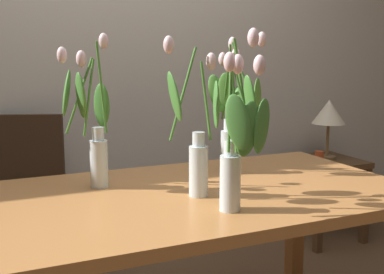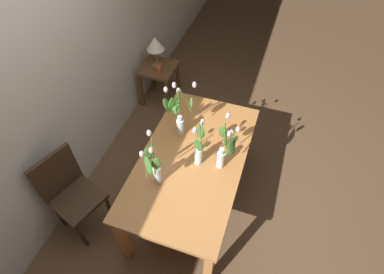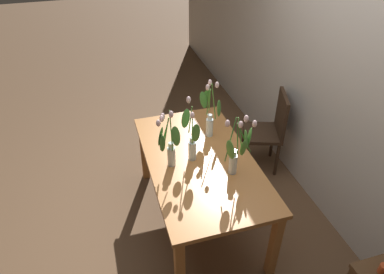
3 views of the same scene
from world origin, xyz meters
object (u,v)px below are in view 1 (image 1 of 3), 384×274
tulip_vase_2 (231,118)px  tulip_vase_3 (93,131)px  pillar_candle (319,157)px  tulip_vase_1 (238,144)px  side_table (325,176)px  dining_table (197,214)px  tulip_vase_0 (197,144)px  table_lamp (329,114)px  dining_chair (23,195)px

tulip_vase_2 → tulip_vase_3: size_ratio=1.02×
tulip_vase_3 → pillar_candle: 1.79m
tulip_vase_1 → tulip_vase_3: same height
tulip_vase_3 → side_table: tulip_vase_3 is taller
dining_table → side_table: dining_table is taller
tulip_vase_0 → dining_table: bearing=65.1°
tulip_vase_0 → pillar_candle: bearing=35.9°
pillar_candle → tulip_vase_0: bearing=-144.1°
dining_table → pillar_candle: bearing=34.5°
tulip_vase_3 → table_lamp: bearing=23.5°
tulip_vase_0 → tulip_vase_1: (0.04, -0.21, 0.03)m
tulip_vase_2 → dining_chair: 1.20m
dining_chair → table_lamp: 1.98m
dining_table → tulip_vase_0: bearing=-114.9°
tulip_vase_3 → table_lamp: 1.90m
dining_chair → side_table: bearing=-1.3°
tulip_vase_3 → side_table: (1.71, 0.74, -0.52)m
tulip_vase_0 → tulip_vase_3: (-0.31, 0.27, 0.03)m
dining_chair → side_table: dining_chair is taller
tulip_vase_0 → side_table: size_ratio=1.02×
tulip_vase_1 → pillar_candle: bearing=42.5°
tulip_vase_3 → dining_table: bearing=-30.4°
tulip_vase_0 → side_table: bearing=35.5°
tulip_vase_0 → table_lamp: bearing=35.5°
tulip_vase_1 → dining_chair: (-0.56, 1.26, -0.44)m
tulip_vase_2 → dining_chair: bearing=136.8°
side_table → table_lamp: 0.43m
side_table → pillar_candle: size_ratio=7.33×
tulip_vase_2 → table_lamp: (1.14, 0.74, -0.11)m
tulip_vase_0 → tulip_vase_3: tulip_vase_3 is taller
tulip_vase_0 → tulip_vase_3: 0.41m
tulip_vase_3 → pillar_candle: bearing=22.8°
table_lamp → pillar_candle: bearing=-148.2°
tulip_vase_0 → tulip_vase_3: size_ratio=0.97×
tulip_vase_1 → dining_chair: 1.45m
tulip_vase_2 → side_table: tulip_vase_2 is taller
tulip_vase_0 → table_lamp: tulip_vase_0 is taller
side_table → pillar_candle: bearing=-149.4°
dining_table → dining_chair: bearing=119.1°
tulip_vase_0 → tulip_vase_1: 0.22m
dining_chair → pillar_candle: dining_chair is taller
tulip_vase_1 → pillar_candle: size_ratio=7.70×
side_table → table_lamp: bearing=36.1°
tulip_vase_1 → dining_chair: tulip_vase_1 is taller
side_table → tulip_vase_3: bearing=-156.7°
tulip_vase_2 → side_table: bearing=32.7°
dining_table → side_table: 1.68m
dining_table → pillar_candle: 1.55m
tulip_vase_1 → table_lamp: bearing=41.7°
tulip_vase_2 → tulip_vase_0: bearing=-135.4°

